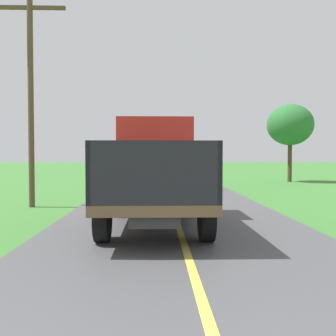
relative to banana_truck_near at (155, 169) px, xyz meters
name	(u,v)px	position (x,y,z in m)	size (l,w,h in m)	color
banana_truck_near	(155,169)	(0.00, 0.00, 0.00)	(2.38, 5.82, 2.80)	#2D2D30
banana_truck_far	(160,162)	(0.24, 11.05, 0.01)	(2.38, 5.81, 2.80)	#2D2D30
utility_pole_roadside	(31,92)	(-4.37, 3.51, 2.57)	(2.46, 0.20, 7.36)	brown
roadside_tree_near_left	(290,125)	(9.24, 15.99, 2.46)	(3.14, 3.14, 5.35)	#4C3823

